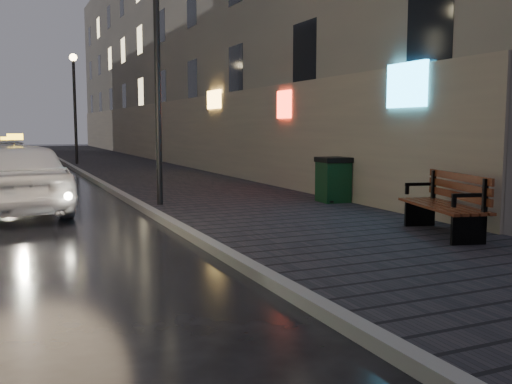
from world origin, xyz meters
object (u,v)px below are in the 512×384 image
at_px(lamp_near, 157,59).
at_px(lamp_far, 75,95).
at_px(bench, 447,204).
at_px(trash_bin, 333,179).
at_px(taxi_mid, 6,156).
at_px(taxi_near, 17,177).

bearing_deg(lamp_near, lamp_far, 90.00).
relative_size(bench, trash_bin, 1.99).
bearing_deg(lamp_near, taxi_mid, 102.65).
bearing_deg(bench, lamp_near, 136.59).
bearing_deg(lamp_near, trash_bin, -17.32).
relative_size(lamp_near, bench, 2.46).
distance_m(lamp_near, bench, 7.18).
height_order(lamp_far, taxi_near, lamp_far).
height_order(trash_bin, taxi_mid, taxi_mid).
bearing_deg(bench, trash_bin, 98.63).
height_order(lamp_near, trash_bin, lamp_near).
xyz_separation_m(lamp_far, bench, (3.48, -21.61, -2.82)).
relative_size(bench, taxi_near, 0.44).
relative_size(lamp_far, taxi_near, 1.08).
relative_size(lamp_near, taxi_near, 1.08).
distance_m(lamp_near, taxi_near, 4.16).
xyz_separation_m(taxi_near, taxi_mid, (-0.15, 13.19, -0.14)).
xyz_separation_m(bench, trash_bin, (0.47, 4.38, 0.03)).
height_order(bench, taxi_mid, taxi_mid).
height_order(bench, taxi_near, taxi_near).
distance_m(lamp_far, trash_bin, 17.90).
xyz_separation_m(lamp_near, taxi_near, (-3.04, 1.01, -2.66)).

